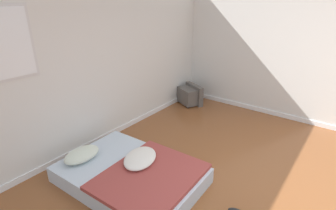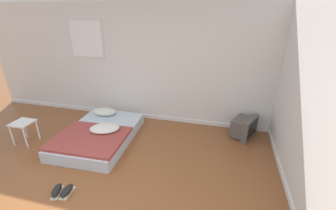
{
  "view_description": "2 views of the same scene",
  "coord_description": "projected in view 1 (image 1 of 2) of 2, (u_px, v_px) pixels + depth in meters",
  "views": [
    {
      "loc": [
        -2.51,
        -0.36,
        2.32
      ],
      "look_at": [
        0.83,
        2.17,
        0.56
      ],
      "focal_mm": 28.0,
      "sensor_mm": 36.0,
      "label": 1
    },
    {
      "loc": [
        1.76,
        -1.66,
        2.46
      ],
      "look_at": [
        0.76,
        2.23,
        0.71
      ],
      "focal_mm": 24.0,
      "sensor_mm": 36.0,
      "label": 2
    }
  ],
  "objects": [
    {
      "name": "crt_tv",
      "position": [
        190.0,
        95.0,
        6.0
      ],
      "size": [
        0.57,
        0.65,
        0.44
      ],
      "color": "#56514C",
      "rests_on": "ground_plane"
    },
    {
      "name": "wall_back",
      "position": [
        94.0,
        67.0,
        4.09
      ],
      "size": [
        8.02,
        0.08,
        2.6
      ],
      "color": "silver",
      "rests_on": "ground_plane"
    },
    {
      "name": "mattress_bed",
      "position": [
        131.0,
        174.0,
        3.47
      ],
      "size": [
        1.34,
        1.86,
        0.36
      ],
      "color": "silver",
      "rests_on": "ground_plane"
    }
  ]
}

